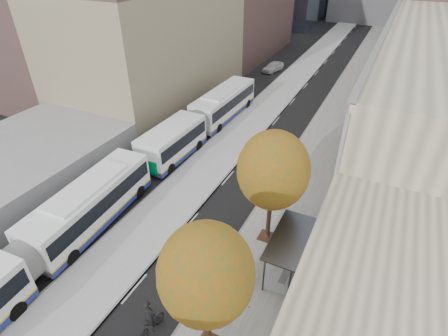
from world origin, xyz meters
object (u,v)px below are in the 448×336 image
Objects in this scene: bus_shelter at (292,244)px; distant_car at (273,67)px; cyclist at (150,321)px; bus_near at (44,244)px; bus_far at (205,118)px.

bus_shelter is 37.43m from distant_car.
cyclist is at bearing -126.85° from bus_shelter.
bus_near reaches higher than bus_shelter.
bus_near reaches higher than cyclist.
bus_shelter is at bearing -44.45° from bus_far.
bus_far is 21.38m from cyclist.
bus_near is 7.95× the size of cyclist.
distant_car is at bearing 92.71° from bus_far.
cyclist is (7.91, -19.85, -0.81)m from bus_far.
bus_shelter is 1.94× the size of cyclist.
bus_near is (-12.93, -5.76, -0.56)m from bus_shelter.
cyclist is 42.37m from distant_car.
bus_far is at bearing 86.37° from bus_near.
bus_near is at bearing -76.05° from distant_car.
bus_far is at bearing 134.11° from bus_shelter.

